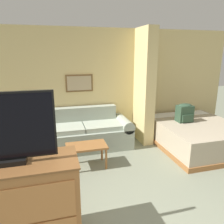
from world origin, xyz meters
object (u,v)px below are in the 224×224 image
at_px(coffee_table, 87,148).
at_px(tv_dresser, 20,206).
at_px(tv, 9,129).
at_px(bed, 196,134).
at_px(backpack, 185,112).
at_px(couch, 84,133).
at_px(table_lamp, 24,116).

bearing_deg(coffee_table, tv_dresser, -121.62).
bearing_deg(tv, coffee_table, 58.36).
height_order(tv, bed, tv).
xyz_separation_m(tv, backpack, (3.23, 1.96, -0.59)).
xyz_separation_m(couch, coffee_table, (-0.07, -0.88, 0.05)).
bearing_deg(coffee_table, bed, 6.25).
relative_size(table_lamp, tv, 0.45).
distance_m(tv_dresser, tv, 0.86).
relative_size(coffee_table, table_lamp, 1.89).
bearing_deg(couch, coffee_table, -94.58).
bearing_deg(coffee_table, backpack, 10.53).
bearing_deg(bed, table_lamp, 171.57).
distance_m(couch, coffee_table, 0.89).
distance_m(couch, backpack, 2.31).
xyz_separation_m(coffee_table, tv_dresser, (-0.95, -1.54, 0.13)).
bearing_deg(couch, tv, -112.79).
bearing_deg(tv_dresser, backpack, 31.24).
relative_size(coffee_table, tv, 0.86).
bearing_deg(bed, backpack, 147.41).
xyz_separation_m(coffee_table, bed, (2.52, 0.28, -0.09)).
relative_size(table_lamp, tv_dresser, 0.31).
bearing_deg(couch, table_lamp, -176.69).
bearing_deg(tv_dresser, coffee_table, 58.38).
xyz_separation_m(couch, table_lamp, (-1.19, -0.07, 0.52)).
relative_size(couch, tv, 2.46).
bearing_deg(couch, tv_dresser, -112.79).
distance_m(table_lamp, tv_dresser, 2.38).
xyz_separation_m(coffee_table, backpack, (2.29, 0.42, 0.40)).
bearing_deg(tv, bed, 27.59).
bearing_deg(tv_dresser, table_lamp, 94.22).
distance_m(table_lamp, backpack, 3.43).
xyz_separation_m(coffee_table, tv, (-0.95, -1.53, 0.99)).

